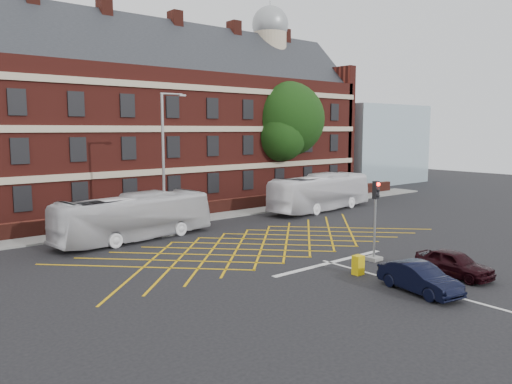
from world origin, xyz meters
TOP-DOWN VIEW (x-y plane):
  - ground at (0.00, 0.00)m, footprint 120.00×120.00m
  - victorian_building at (0.25, 22.00)m, footprint 51.00×12.17m
  - boundary_wall at (0.00, 13.00)m, footprint 56.00×0.50m
  - far_pavement at (0.00, 12.00)m, footprint 60.00×3.00m
  - glass_block at (34.00, 21.00)m, footprint 14.00×10.00m
  - box_junction_hatching at (0.00, 2.00)m, footprint 8.22×8.22m
  - stop_line at (0.00, -3.50)m, footprint 8.00×0.30m
  - centre_line at (0.00, -10.00)m, footprint 0.15×14.00m
  - bus_left at (-5.45, 8.11)m, footprint 10.70×3.61m
  - bus_right at (12.11, 8.59)m, footprint 11.46×3.91m
  - car_navy at (-0.63, -9.14)m, footprint 1.98×4.01m
  - car_maroon at (2.73, -8.87)m, footprint 1.75×3.83m
  - deciduous_tree at (15.47, 16.49)m, footprint 7.74×7.57m
  - traffic_light_near at (2.16, -4.65)m, footprint 0.70×0.70m
  - street_lamp at (-3.27, 8.09)m, footprint 2.25×1.00m
  - utility_cabinet at (-0.57, -5.78)m, footprint 0.50×0.41m

SIDE VIEW (x-z plane):
  - ground at x=0.00m, z-range 0.00..0.00m
  - box_junction_hatching at x=0.00m, z-range 0.00..0.02m
  - stop_line at x=0.00m, z-range 0.00..0.02m
  - centre_line at x=0.00m, z-range 0.00..0.02m
  - far_pavement at x=0.00m, z-range 0.00..0.12m
  - utility_cabinet at x=-0.57m, z-range 0.00..0.94m
  - boundary_wall at x=0.00m, z-range 0.00..1.10m
  - car_navy at x=-0.63m, z-range 0.00..1.26m
  - car_maroon at x=2.73m, z-range 0.00..1.27m
  - bus_left at x=-5.45m, z-range 0.00..2.92m
  - bus_right at x=12.11m, z-range 0.00..3.13m
  - traffic_light_near at x=2.16m, z-range -0.37..3.90m
  - street_lamp at x=-3.27m, z-range -1.42..7.88m
  - glass_block at x=34.00m, z-range 0.00..10.00m
  - deciduous_tree at x=15.47m, z-range 1.56..13.32m
  - victorian_building at x=0.25m, z-range -2.36..18.04m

